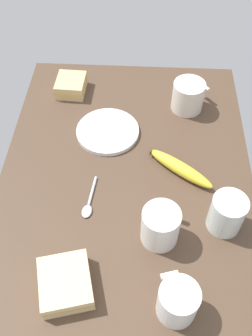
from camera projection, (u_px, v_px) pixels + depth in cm
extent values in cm
cube|color=#4C3828|center=(126.00, 178.00, 97.27)|extent=(90.00, 64.00, 2.00)
cylinder|color=white|center=(108.00, 131.00, 105.26)|extent=(17.34, 17.34, 1.20)
cylinder|color=white|center=(160.00, 226.00, 81.98)|extent=(8.36, 8.36, 9.51)
cylinder|color=black|center=(162.00, 216.00, 78.64)|extent=(7.35, 7.35, 0.40)
cylinder|color=white|center=(169.00, 205.00, 84.83)|extent=(2.45, 3.94, 1.20)
cylinder|color=white|center=(178.00, 302.00, 72.23)|extent=(7.88, 7.88, 8.74)
cylinder|color=brown|center=(180.00, 295.00, 69.19)|extent=(6.93, 6.93, 0.40)
cylinder|color=white|center=(169.00, 275.00, 75.11)|extent=(2.16, 3.74, 1.20)
cylinder|color=silver|center=(188.00, 96.00, 108.69)|extent=(9.06, 9.06, 8.72)
cylinder|color=tan|center=(190.00, 85.00, 105.66)|extent=(7.98, 7.98, 0.40)
cylinder|color=silver|center=(204.00, 87.00, 110.62)|extent=(3.91, 3.52, 1.20)
cube|color=#DBB77A|center=(72.00, 89.00, 116.01)|extent=(9.64, 8.75, 1.60)
cube|color=#D8B259|center=(71.00, 85.00, 114.91)|extent=(9.64, 8.75, 1.20)
cube|color=#DBB77A|center=(71.00, 82.00, 113.81)|extent=(9.64, 8.75, 1.60)
cube|color=beige|center=(66.00, 286.00, 77.81)|extent=(13.62, 12.81, 1.60)
cube|color=#D8B259|center=(65.00, 283.00, 76.71)|extent=(13.62, 12.81, 1.20)
cube|color=beige|center=(65.00, 281.00, 75.61)|extent=(13.62, 12.81, 1.60)
cylinder|color=silver|center=(227.00, 213.00, 84.07)|extent=(7.88, 7.88, 9.29)
cylinder|color=white|center=(225.00, 217.00, 85.39)|extent=(7.09, 7.09, 5.92)
ellipsoid|color=yellow|center=(180.00, 168.00, 95.72)|extent=(13.88, 17.18, 3.39)
cube|color=#4C3819|center=(152.00, 151.00, 99.24)|extent=(1.20, 1.20, 1.20)
ellipsoid|color=silver|center=(87.00, 211.00, 89.38)|extent=(3.84, 2.78, 0.80)
cylinder|color=silver|center=(92.00, 191.00, 93.10)|extent=(8.45, 1.62, 0.70)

